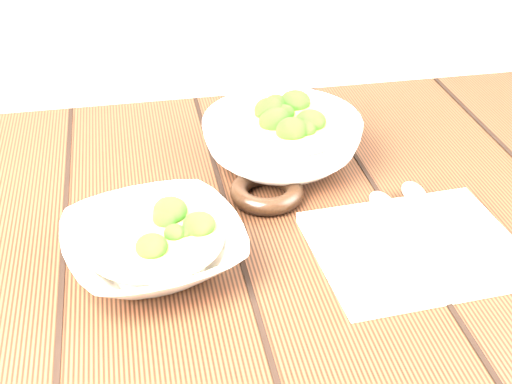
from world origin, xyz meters
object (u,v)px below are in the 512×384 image
Objects in this scene: table at (253,313)px; soup_bowl_back at (282,140)px; soup_bowl_front at (154,246)px; trivet at (267,192)px; napkin at (415,248)px.

table is 4.17× the size of soup_bowl_back.
trivet is at bearing 35.41° from soup_bowl_front.
trivet reaches higher than napkin.
table is 5.26× the size of napkin.
napkin reaches higher than table.
soup_bowl_front is (-0.12, -0.03, 0.15)m from table.
napkin is (0.15, -0.14, -0.01)m from trivet.
soup_bowl_back is 0.25m from napkin.
soup_bowl_back is at bearing 65.49° from trivet.
napkin is at bearing -44.24° from trivet.
soup_bowl_front is 0.30m from napkin.
soup_bowl_front is 0.19m from trivet.
soup_bowl_front reaches higher than table.
table is at bearing -113.14° from trivet.
table is 0.23m from napkin.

